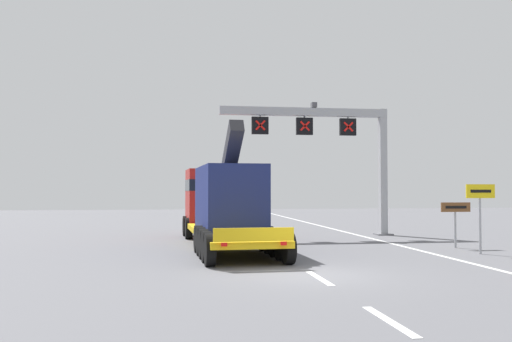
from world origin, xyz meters
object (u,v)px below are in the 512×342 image
exit_sign_yellow (480,202)px  tourist_info_sign_brown (456,214)px  heavy_haul_truck_yellow (221,202)px  overhead_lane_gantry (330,135)px

exit_sign_yellow → tourist_info_sign_brown: size_ratio=1.39×
heavy_haul_truck_yellow → exit_sign_yellow: size_ratio=5.11×
exit_sign_yellow → overhead_lane_gantry: bearing=109.8°
tourist_info_sign_brown → heavy_haul_truck_yellow: bearing=162.8°
overhead_lane_gantry → heavy_haul_truck_yellow: (-6.44, -4.06, -3.62)m
overhead_lane_gantry → tourist_info_sign_brown: size_ratio=4.88×
overhead_lane_gantry → tourist_info_sign_brown: 9.02m
overhead_lane_gantry → tourist_info_sign_brown: overhead_lane_gantry is taller
overhead_lane_gantry → heavy_haul_truck_yellow: bearing=-147.8°
exit_sign_yellow → tourist_info_sign_brown: exit_sign_yellow is taller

